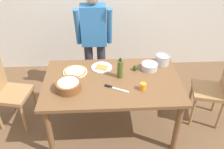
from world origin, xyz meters
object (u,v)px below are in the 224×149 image
Objects in this scene: chair_wooden_left at (6,90)px; chair_wooden_right at (216,87)px; dining_table at (112,87)px; mixing_bowl_steel at (149,66)px; olive_oil_bottle at (120,69)px; avocado at (135,68)px; pizza_raw_on_board at (75,72)px; chef_knife at (114,88)px; popcorn_bowl at (68,85)px; plate_with_slice at (102,67)px; steel_pot at (163,60)px; person_cook at (94,38)px; cup_orange at (143,87)px.

chair_wooden_left is 2.64m from chair_wooden_right.
dining_table is 0.54m from mixing_bowl_steel.
avocado is at bearing 34.14° from olive_oil_bottle.
chair_wooden_left is 3.22× the size of pizza_raw_on_board.
olive_oil_bottle is at bearing 35.40° from dining_table.
olive_oil_bottle is at bearing 67.97° from chef_knife.
popcorn_bowl is (0.83, -0.32, 0.28)m from chair_wooden_left.
olive_oil_bottle is at bearing -44.04° from plate_with_slice.
chair_wooden_right is 1.47m from plate_with_slice.
steel_pot is at bearing 30.63° from mixing_bowl_steel.
olive_oil_bottle is 3.66× the size of avocado.
chef_knife is at bearing -143.95° from steel_pot.
dining_table is 1.33m from chair_wooden_right.
popcorn_bowl is (-0.04, -0.33, 0.05)m from pizza_raw_on_board.
person_cook is 0.63m from pizza_raw_on_board.
popcorn_bowl is 1.03m from mixing_bowl_steel.
person_cook reaches higher than chef_knife.
chair_wooden_right reaches higher than popcorn_bowl.
person_cook reaches higher than mixing_bowl_steel.
mixing_bowl_steel is 0.59m from chef_knife.
mixing_bowl_steel is (0.59, -0.06, 0.03)m from plate_with_slice.
popcorn_bowl is at bearing -163.71° from dining_table.
plate_with_slice is at bearing 174.35° from mixing_bowl_steel.
dining_table is 1.68× the size of chair_wooden_left.
chair_wooden_right is at bearing -8.68° from mixing_bowl_steel.
chair_wooden_left is at bearing -178.76° from pizza_raw_on_board.
avocado reaches higher than dining_table.
pizza_raw_on_board is (-0.23, -0.57, -0.17)m from person_cook.
cup_orange is at bearing -45.90° from plate_with_slice.
chair_wooden_right is 0.90m from mixing_bowl_steel.
olive_oil_bottle is 1.48× the size of steel_pot.
dining_table is 8.00× the size of mixing_bowl_steel.
popcorn_bowl is 1.40× the size of mixing_bowl_steel.
person_cook reaches higher than popcorn_bowl.
steel_pot is at bearing 6.95° from pizza_raw_on_board.
chair_wooden_left is at bearing 159.24° from popcorn_bowl.
cup_orange is at bearing -84.97° from avocado.
chair_wooden_left reaches higher than chef_knife.
dining_table is 18.82× the size of cup_orange.
chair_wooden_right is 3.52× the size of chef_knife.
popcorn_bowl is 4.00× the size of avocado.
plate_with_slice is (1.20, 0.10, 0.23)m from chair_wooden_left.
pizza_raw_on_board is 1.47× the size of mixing_bowl_steel.
dining_table is at bearing -66.62° from plate_with_slice.
chair_wooden_left is 3.71× the size of olive_oil_bottle.
cup_orange reaches higher than plate_with_slice.
pizza_raw_on_board is 1.70× the size of steel_pot.
person_cook is 0.98m from steel_pot.
plate_with_slice is (-1.44, 0.19, 0.23)m from chair_wooden_right.
pizza_raw_on_board is 0.56m from chef_knife.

